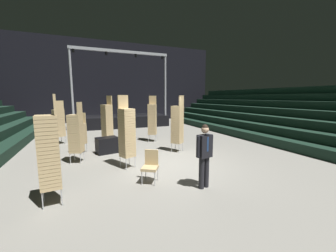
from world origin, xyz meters
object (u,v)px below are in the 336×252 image
at_px(chair_stack_mid_left, 177,124).
at_px(man_with_tie, 205,152).
at_px(chair_stack_front_right, 76,133).
at_px(chair_stack_mid_right, 59,122).
at_px(chair_stack_rear_right, 49,151).
at_px(chair_stack_rear_left, 80,133).
at_px(chair_stack_mid_centre, 152,119).
at_px(chair_stack_front_left, 127,132).
at_px(stage_riser, 121,120).
at_px(loose_chair_near_man, 151,164).
at_px(chair_stack_rear_centre, 107,120).
at_px(equipment_road_case, 107,145).

bearing_deg(chair_stack_mid_left, man_with_tie, -141.98).
xyz_separation_m(chair_stack_front_right, chair_stack_mid_right, (-0.93, 3.78, 0.00)).
xyz_separation_m(chair_stack_front_right, chair_stack_rear_right, (-0.47, -3.14, 0.13)).
bearing_deg(chair_stack_mid_left, chair_stack_mid_right, 105.52).
relative_size(chair_stack_mid_right, chair_stack_rear_right, 0.90).
height_order(chair_stack_rear_left, chair_stack_rear_right, chair_stack_rear_right).
bearing_deg(chair_stack_mid_centre, chair_stack_front_left, 88.41).
height_order(chair_stack_front_left, chair_stack_mid_centre, same).
bearing_deg(stage_riser, loose_chair_near_man, -95.60).
distance_m(chair_stack_front_left, chair_stack_mid_left, 2.84).
bearing_deg(chair_stack_front_left, chair_stack_rear_left, -82.52).
distance_m(chair_stack_mid_left, chair_stack_mid_centre, 2.55).
relative_size(chair_stack_front_right, chair_stack_mid_centre, 0.90).
distance_m(stage_riser, loose_chair_near_man, 12.13).
bearing_deg(stage_riser, chair_stack_front_left, -98.41).
distance_m(man_with_tie, chair_stack_rear_centre, 6.75).
distance_m(chair_stack_mid_left, chair_stack_rear_centre, 3.93).
relative_size(chair_stack_rear_left, chair_stack_rear_centre, 0.70).
bearing_deg(stage_riser, man_with_tie, -89.77).
bearing_deg(chair_stack_mid_centre, loose_chair_near_man, 99.56).
distance_m(stage_riser, man_with_tie, 13.03).
xyz_separation_m(chair_stack_rear_right, equipment_road_case, (1.67, 4.07, -0.92)).
xyz_separation_m(stage_riser, loose_chair_near_man, (-1.18, -12.07, -0.03)).
relative_size(man_with_tie, chair_stack_rear_left, 0.99).
bearing_deg(chair_stack_front_right, stage_riser, 1.12).
distance_m(stage_riser, chair_stack_front_right, 9.82).
distance_m(chair_stack_front_right, equipment_road_case, 1.71).
relative_size(chair_stack_mid_left, chair_stack_mid_right, 1.11).
height_order(chair_stack_mid_centre, chair_stack_rear_centre, same).
bearing_deg(chair_stack_mid_left, stage_riser, 58.23).
distance_m(chair_stack_front_left, chair_stack_mid_right, 5.71).
xyz_separation_m(man_with_tie, chair_stack_mid_centre, (0.57, 6.24, 0.27)).
bearing_deg(chair_stack_rear_left, loose_chair_near_man, 147.72).
xyz_separation_m(chair_stack_front_left, chair_stack_mid_right, (-2.59, 5.08, -0.13)).
bearing_deg(man_with_tie, loose_chair_near_man, -49.20).
height_order(chair_stack_front_left, chair_stack_mid_right, chair_stack_front_left).
xyz_separation_m(chair_stack_rear_left, chair_stack_rear_right, (-0.57, -4.58, 0.38)).
height_order(chair_stack_rear_right, equipment_road_case, chair_stack_rear_right).
xyz_separation_m(chair_stack_front_left, equipment_road_case, (-0.46, 2.23, -0.92)).
distance_m(man_with_tie, chair_stack_front_left, 2.95).
bearing_deg(chair_stack_mid_centre, chair_stack_rear_right, 80.86).
xyz_separation_m(chair_stack_front_right, equipment_road_case, (1.20, 0.92, -0.80)).
relative_size(chair_stack_mid_centre, chair_stack_rear_right, 1.00).
distance_m(chair_stack_mid_right, equipment_road_case, 3.65).
bearing_deg(man_with_tie, chair_stack_front_left, -68.43).
relative_size(stage_riser, chair_stack_mid_centre, 3.01).
bearing_deg(chair_stack_mid_centre, equipment_road_case, 58.80).
bearing_deg(chair_stack_front_left, loose_chair_near_man, 81.75).
xyz_separation_m(chair_stack_front_right, loose_chair_near_man, (2.04, -2.82, -0.62)).
bearing_deg(equipment_road_case, chair_stack_mid_left, -17.89).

